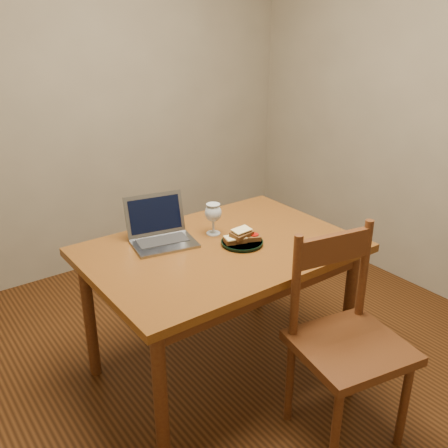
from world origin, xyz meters
TOP-DOWN VIEW (x-y plane):
  - floor at (0.00, 0.00)m, footprint 3.20×3.20m
  - back_wall at (0.00, 1.61)m, footprint 3.20×0.02m
  - right_wall at (1.61, 0.00)m, footprint 0.02×3.20m
  - table at (-0.07, 0.01)m, footprint 1.30×0.90m
  - chair at (0.13, -0.65)m, footprint 0.53×0.51m
  - plate at (0.03, -0.03)m, footprint 0.21×0.21m
  - sandwich_cheese at (-0.01, -0.02)m, footprint 0.12×0.09m
  - sandwich_tomato at (0.07, -0.04)m, footprint 0.12×0.10m
  - sandwich_top at (0.03, -0.03)m, footprint 0.12×0.08m
  - milk_glass at (-0.01, 0.16)m, footprint 0.09×0.09m
  - laptop at (-0.27, 0.25)m, footprint 0.35×0.33m

SIDE VIEW (x-z plane):
  - floor at x=0.00m, z-range -0.02..0.00m
  - chair at x=0.13m, z-range 0.28..0.77m
  - table at x=-0.07m, z-range 0.28..1.02m
  - plate at x=0.03m, z-range 0.74..0.76m
  - sandwich_tomato at x=0.07m, z-range 0.76..0.79m
  - sandwich_cheese at x=-0.01m, z-range 0.76..0.79m
  - laptop at x=-0.27m, z-range 0.69..0.91m
  - sandwich_top at x=0.03m, z-range 0.78..0.82m
  - milk_glass at x=-0.01m, z-range 0.74..0.91m
  - back_wall at x=0.00m, z-range 0.00..2.60m
  - right_wall at x=1.61m, z-range 0.00..2.60m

